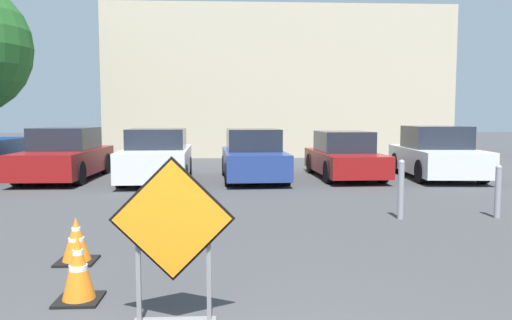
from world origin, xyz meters
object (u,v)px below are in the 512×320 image
Objects in this scene: parked_car_third at (253,157)px; parked_car_fifth at (436,154)px; bollard_second at (498,190)px; bollard_nearest at (401,188)px; traffic_cone_second at (76,240)px; road_closed_sign at (173,233)px; traffic_cone_nearest at (78,269)px; parked_car_second at (157,157)px; parked_car_nearest at (65,156)px; parked_car_fourth at (344,156)px.

parked_car_fifth is (5.67, 0.22, 0.04)m from parked_car_third.
bollard_nearest is at bearing 180.00° from bollard_second.
traffic_cone_second is at bearing -160.30° from bollard_second.
traffic_cone_second is at bearing 125.95° from road_closed_sign.
traffic_cone_second is at bearing -154.08° from bollard_nearest.
parked_car_fifth reaches higher than traffic_cone_nearest.
bollard_second reaches higher than traffic_cone_nearest.
bollard_nearest is (3.65, 4.54, -0.27)m from road_closed_sign.
road_closed_sign is 2.59× the size of traffic_cone_second.
traffic_cone_second is at bearing 69.75° from parked_car_third.
traffic_cone_second is 8.29m from parked_car_second.
road_closed_sign is 2.59m from traffic_cone_second.
parked_car_third reaches higher than bollard_nearest.
parked_car_nearest is 2.89m from parked_car_second.
traffic_cone_nearest is 10.79m from parked_car_nearest.
parked_car_second is at bearing 93.55° from traffic_cone_nearest.
traffic_cone_nearest is at bearing -72.35° from traffic_cone_second.
traffic_cone_second is 0.14× the size of parked_car_fourth.
parked_car_fifth is 6.27m from bollard_second.
parked_car_second reaches higher than bollard_nearest.
parked_car_third is (2.23, 9.77, 0.35)m from traffic_cone_nearest.
bollard_nearest is at bearing 51.20° from road_closed_sign.
traffic_cone_second is (-1.48, 2.05, -0.56)m from road_closed_sign.
traffic_cone_nearest is at bearing 91.31° from parked_car_second.
road_closed_sign reaches higher than parked_car_fourth.
parked_car_nearest is at bearing 112.37° from road_closed_sign.
road_closed_sign reaches higher than traffic_cone_second.
parked_car_fifth is at bearing 174.24° from parked_car_fourth.
bollard_second is at bearing 147.78° from parked_car_nearest.
parked_car_fourth reaches higher than bollard_nearest.
road_closed_sign reaches higher than bollard_second.
traffic_cone_nearest is 0.69× the size of bollard_second.
traffic_cone_nearest is 7.60m from bollard_second.
parked_car_second reaches higher than parked_car_third.
bollard_nearest reaches higher than traffic_cone_second.
parked_car_third is 2.87m from parked_car_fourth.
parked_car_fifth reaches higher than parked_car_fourth.
bollard_second is (7.13, -5.79, -0.18)m from parked_car_second.
bollard_second is at bearing 81.29° from parked_car_fifth.
parked_car_nearest reaches higher than traffic_cone_second.
parked_car_nearest is 1.04× the size of parked_car_fifth.
road_closed_sign is 0.35× the size of parked_car_fifth.
parked_car_nearest is 1.04× the size of parked_car_second.
road_closed_sign is 10.46m from parked_car_second.
bollard_second is at bearing 30.77° from traffic_cone_nearest.
traffic_cone_nearest is 0.16× the size of parked_car_second.
parked_car_third is at bearing 179.81° from parked_car_second.
traffic_cone_nearest is 0.16× the size of parked_car_fourth.
parked_car_fifth is 3.97× the size of bollard_nearest.
traffic_cone_second is 0.54× the size of bollard_nearest.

